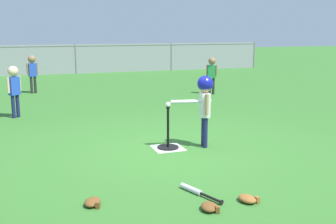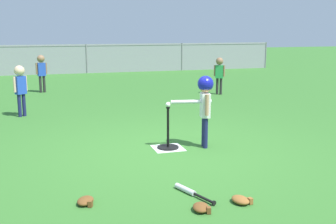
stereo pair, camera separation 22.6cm
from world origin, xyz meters
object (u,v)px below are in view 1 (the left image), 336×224
Objects in this scene: batter_child at (204,97)px; fielder_deep_right at (212,71)px; fielder_deep_center at (14,85)px; glove_near_bats at (93,202)px; glove_tossed_aside at (248,199)px; batting_tee at (168,142)px; baseball_on_tee at (168,105)px; fielder_near_right at (32,69)px; spare_bat_silver at (195,191)px; glove_by_plate at (209,207)px.

batter_child is 5.16m from fielder_deep_right.
batter_child is at bearing -116.21° from fielder_deep_right.
fielder_deep_center is 4.83m from glove_near_bats.
glove_tossed_aside is at bearing -101.12° from batter_child.
batter_child reaches higher than batting_tee.
fielder_near_right is (-1.76, 6.29, 0.01)m from baseball_on_tee.
fielder_near_right reaches higher than spare_bat_silver.
batter_child reaches higher than fielder_deep_center.
batter_child reaches higher than fielder_near_right.
fielder_deep_center is at bearing 125.50° from batting_tee.
glove_tossed_aside is at bearing 6.52° from glove_by_plate.
batting_tee is 1.06× the size of spare_bat_silver.
fielder_deep_center is at bearing 114.10° from glove_tossed_aside.
glove_near_bats is (-1.38, -1.68, -0.63)m from baseball_on_tee.
glove_by_plate is at bearing -80.35° from fielder_near_right.
fielder_near_right is at bearing 109.72° from batter_child.
glove_near_bats is at bearing -124.02° from fielder_deep_right.
fielder_deep_right is at bearing 55.98° from glove_near_bats.
fielder_deep_center is 5.56m from glove_by_plate.
fielder_near_right is at bearing 102.69° from glove_tossed_aside.
spare_bat_silver is at bearing -79.64° from fielder_near_right.
glove_by_plate is at bearing -24.59° from glove_near_bats.
batter_child reaches higher than spare_bat_silver.
baseball_on_tee is 6.53m from fielder_near_right.
spare_bat_silver is (-0.29, -1.73, -0.63)m from baseball_on_tee.
fielder_deep_center is 3.88× the size of glove_near_bats.
spare_bat_silver is (-0.29, -1.73, -0.07)m from batting_tee.
fielder_near_right reaches higher than fielder_deep_right.
glove_tossed_aside is (-2.68, -6.65, -0.61)m from fielder_deep_right.
fielder_deep_center is at bearing 130.74° from batter_child.
baseball_on_tee is at bearing 93.70° from glove_tossed_aside.
glove_by_plate is at bearing -70.43° from fielder_deep_center.
batting_tee is 2.34× the size of glove_near_bats.
glove_near_bats is at bearing 155.41° from glove_by_plate.
fielder_deep_center is (-4.98, -1.49, 0.02)m from fielder_deep_right.
batter_child is 4.41× the size of glove_tossed_aside.
baseball_on_tee is at bearing 169.72° from batter_child.
spare_bat_silver is 0.43m from glove_by_plate.
fielder_near_right is 8.64m from glove_tossed_aside.
fielder_deep_center reaches higher than fielder_deep_right.
baseball_on_tee is at bearing 81.67° from glove_by_plate.
glove_near_bats is (0.79, -4.72, -0.63)m from fielder_deep_center.
fielder_deep_center is (-2.70, 3.14, -0.10)m from batter_child.
glove_tossed_aside is (0.42, -0.38, 0.01)m from spare_bat_silver.
batter_child is 2.18m from glove_tossed_aside.
batter_child is at bearing -10.28° from baseball_on_tee.
baseball_on_tee reaches higher than glove_tossed_aside.
baseball_on_tee is 0.07× the size of fielder_deep_right.
fielder_deep_right is at bearing 16.66° from fielder_deep_center.
batter_child reaches higher than glove_near_bats.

